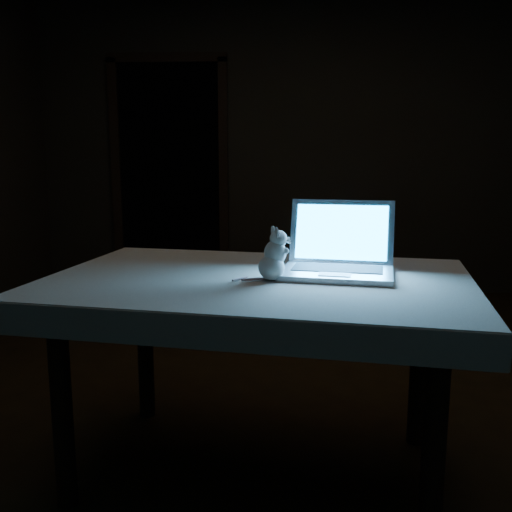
# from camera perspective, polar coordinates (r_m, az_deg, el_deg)

# --- Properties ---
(floor) EXTENTS (5.00, 5.00, 0.00)m
(floor) POSITION_cam_1_polar(r_m,az_deg,el_deg) (2.98, 4.04, -14.95)
(floor) COLOR black
(floor) RESTS_ON ground
(back_wall) EXTENTS (4.50, 0.04, 2.60)m
(back_wall) POSITION_cam_1_polar(r_m,az_deg,el_deg) (5.20, 3.56, 10.61)
(back_wall) COLOR black
(back_wall) RESTS_ON ground
(doorway) EXTENTS (1.06, 0.36, 2.13)m
(doorway) POSITION_cam_1_polar(r_m,az_deg,el_deg) (5.30, -8.57, 7.97)
(doorway) COLOR black
(doorway) RESTS_ON back_wall
(table) EXTENTS (1.62, 1.19, 0.79)m
(table) POSITION_cam_1_polar(r_m,az_deg,el_deg) (2.29, 0.22, -12.04)
(table) COLOR black
(table) RESTS_ON floor
(tablecloth) EXTENTS (1.89, 1.62, 0.11)m
(tablecloth) POSITION_cam_1_polar(r_m,az_deg,el_deg) (2.21, 2.83, -3.31)
(tablecloth) COLOR beige
(tablecloth) RESTS_ON table
(laptop) EXTENTS (0.48, 0.44, 0.29)m
(laptop) POSITION_cam_1_polar(r_m,az_deg,el_deg) (2.19, 8.16, 1.70)
(laptop) COLOR #B4B4B8
(laptop) RESTS_ON tablecloth
(plush_mouse) EXTENTS (0.20, 0.20, 0.20)m
(plush_mouse) POSITION_cam_1_polar(r_m,az_deg,el_deg) (2.10, 1.56, 0.21)
(plush_mouse) COLOR silver
(plush_mouse) RESTS_ON tablecloth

